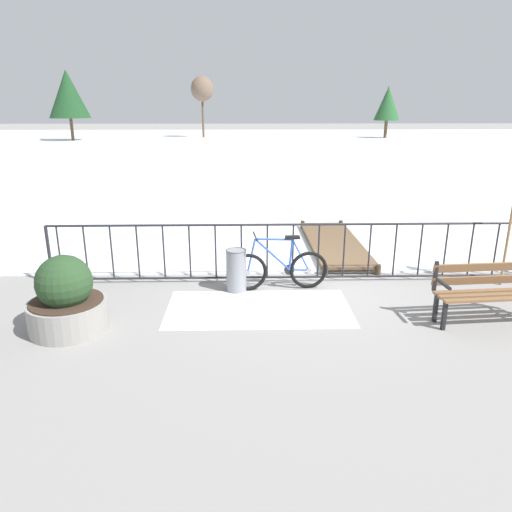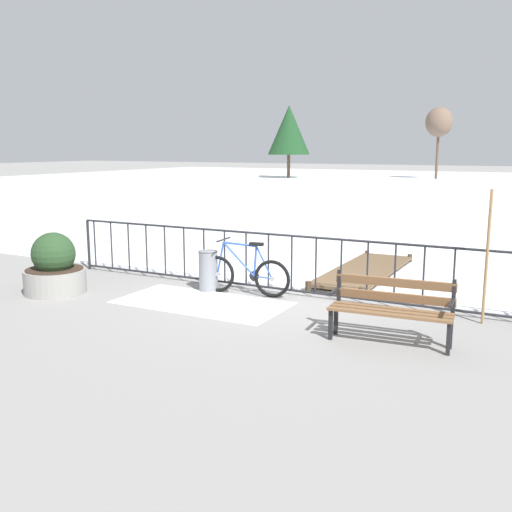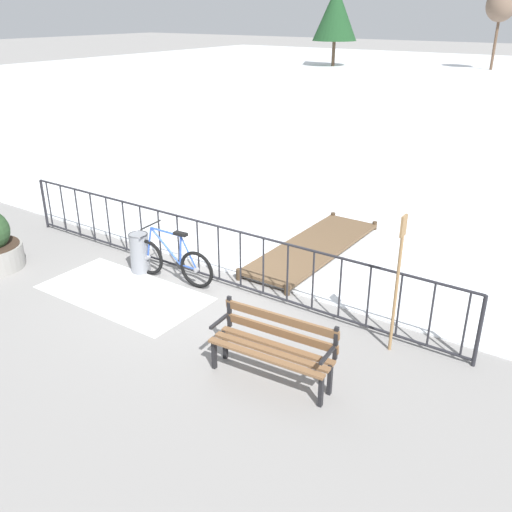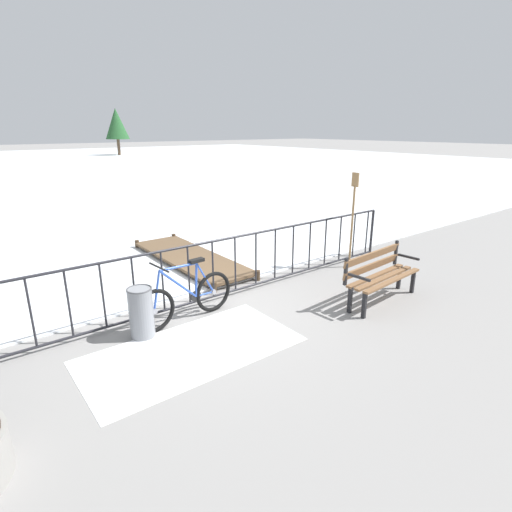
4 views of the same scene
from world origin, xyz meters
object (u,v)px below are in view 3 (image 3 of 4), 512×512
park_bench (274,342)px  oar_upright (398,276)px  bicycle_near_railing (172,261)px  trash_bin (140,252)px

park_bench → oar_upright: size_ratio=0.82×
bicycle_near_railing → park_bench: 3.24m
trash_bin → oar_upright: bearing=2.0°
bicycle_near_railing → park_bench: bearing=-24.1°
park_bench → trash_bin: park_bench is taller
bicycle_near_railing → trash_bin: bicycle_near_railing is taller
bicycle_near_railing → trash_bin: size_ratio=2.33×
trash_bin → park_bench: bearing=-19.1°
trash_bin → oar_upright: oar_upright is taller
bicycle_near_railing → trash_bin: (-0.72, -0.05, 0.00)m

